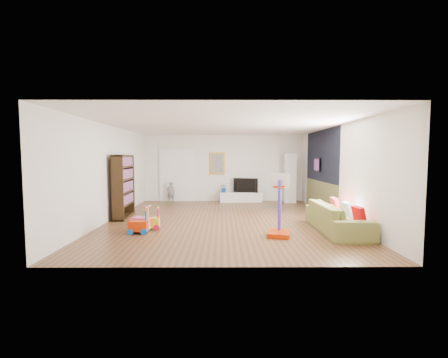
{
  "coord_description": "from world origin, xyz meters",
  "views": [
    {
      "loc": [
        -0.05,
        -8.54,
        1.8
      ],
      "look_at": [
        0.0,
        0.4,
        1.15
      ],
      "focal_mm": 24.0,
      "sensor_mm": 36.0,
      "label": 1
    }
  ],
  "objects_px": {
    "bookshelf": "(123,186)",
    "sofa": "(337,218)",
    "basketball_hoop": "(279,205)",
    "media_console": "(241,197)"
  },
  "relations": [
    {
      "from": "bookshelf",
      "to": "basketball_hoop",
      "type": "relative_size",
      "value": 1.31
    },
    {
      "from": "media_console",
      "to": "basketball_hoop",
      "type": "height_order",
      "value": "basketball_hoop"
    },
    {
      "from": "media_console",
      "to": "basketball_hoop",
      "type": "distance_m",
      "value": 5.31
    },
    {
      "from": "sofa",
      "to": "basketball_hoop",
      "type": "height_order",
      "value": "basketball_hoop"
    },
    {
      "from": "media_console",
      "to": "basketball_hoop",
      "type": "xyz_separation_m",
      "value": [
        0.55,
        -5.26,
        0.52
      ]
    },
    {
      "from": "basketball_hoop",
      "to": "media_console",
      "type": "bearing_deg",
      "value": 110.5
    },
    {
      "from": "media_console",
      "to": "sofa",
      "type": "xyz_separation_m",
      "value": [
        2.04,
        -4.82,
        0.14
      ]
    },
    {
      "from": "sofa",
      "to": "basketball_hoop",
      "type": "distance_m",
      "value": 1.6
    },
    {
      "from": "bookshelf",
      "to": "basketball_hoop",
      "type": "xyz_separation_m",
      "value": [
        4.24,
        -2.18,
        -0.22
      ]
    },
    {
      "from": "bookshelf",
      "to": "sofa",
      "type": "xyz_separation_m",
      "value": [
        5.74,
        -1.74,
        -0.6
      ]
    }
  ]
}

